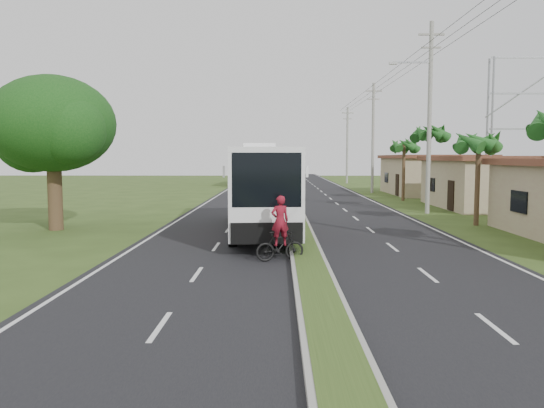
{
  "coord_description": "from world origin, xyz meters",
  "views": [
    {
      "loc": [
        -1.01,
        -15.82,
        3.55
      ],
      "look_at": [
        -1.26,
        4.22,
        1.8
      ],
      "focal_mm": 35.0,
      "sensor_mm": 36.0,
      "label": 1
    }
  ],
  "objects": [
    {
      "name": "palm_verge_d",
      "position": [
        9.3,
        28.0,
        4.55
      ],
      "size": [
        2.4,
        2.4,
        5.25
      ],
      "color": "#473321",
      "rests_on": "ground"
    },
    {
      "name": "utility_pole_b",
      "position": [
        8.47,
        18.0,
        6.26
      ],
      "size": [
        3.2,
        0.28,
        12.0
      ],
      "color": "gray",
      "rests_on": "ground"
    },
    {
      "name": "road_asphalt",
      "position": [
        0.0,
        20.0,
        0.01
      ],
      "size": [
        14.0,
        160.0,
        0.02
      ],
      "primitive_type": "cube",
      "color": "black",
      "rests_on": "ground"
    },
    {
      "name": "utility_pole_c",
      "position": [
        8.5,
        38.0,
        5.67
      ],
      "size": [
        1.6,
        0.28,
        11.0
      ],
      "color": "gray",
      "rests_on": "ground"
    },
    {
      "name": "shade_tree",
      "position": [
        -12.11,
        10.02,
        5.03
      ],
      "size": [
        6.3,
        6.0,
        7.54
      ],
      "color": "#473321",
      "rests_on": "ground"
    },
    {
      "name": "motorcyclist",
      "position": [
        -0.96,
        2.13,
        0.83
      ],
      "size": [
        1.76,
        0.95,
        2.27
      ],
      "rotation": [
        0.0,
        0.0,
        0.29
      ],
      "color": "black",
      "rests_on": "ground"
    },
    {
      "name": "median_strip",
      "position": [
        0.0,
        20.0,
        0.1
      ],
      "size": [
        1.2,
        160.0,
        0.18
      ],
      "color": "gray",
      "rests_on": "ground"
    },
    {
      "name": "shop_mid",
      "position": [
        14.0,
        22.0,
        1.86
      ],
      "size": [
        7.6,
        10.6,
        3.67
      ],
      "color": "tan",
      "rests_on": "ground"
    },
    {
      "name": "utility_pole_d",
      "position": [
        8.5,
        58.0,
        5.42
      ],
      "size": [
        1.6,
        0.28,
        10.5
      ],
      "color": "gray",
      "rests_on": "ground"
    },
    {
      "name": "lane_edge_right",
      "position": [
        6.7,
        20.0,
        0.0
      ],
      "size": [
        0.12,
        160.0,
        0.01
      ],
      "primitive_type": "cube",
      "color": "silver",
      "rests_on": "ground"
    },
    {
      "name": "palm_verge_b",
      "position": [
        9.4,
        12.0,
        4.36
      ],
      "size": [
        2.4,
        2.4,
        5.05
      ],
      "color": "#473321",
      "rests_on": "ground"
    },
    {
      "name": "coach_bus_far",
      "position": [
        -4.88,
        53.28,
        2.01
      ],
      "size": [
        3.29,
        12.27,
        3.54
      ],
      "rotation": [
        0.0,
        0.0,
        -0.05
      ],
      "color": "silver",
      "rests_on": "ground"
    },
    {
      "name": "coach_bus_main",
      "position": [
        -1.93,
        9.48,
        2.34
      ],
      "size": [
        3.71,
        13.31,
        4.25
      ],
      "rotation": [
        0.0,
        0.0,
        0.07
      ],
      "color": "white",
      "rests_on": "ground"
    },
    {
      "name": "shop_far",
      "position": [
        14.0,
        36.0,
        1.93
      ],
      "size": [
        8.6,
        11.6,
        3.82
      ],
      "color": "tan",
      "rests_on": "ground"
    },
    {
      "name": "ground",
      "position": [
        0.0,
        0.0,
        0.0
      ],
      "size": [
        180.0,
        180.0,
        0.0
      ],
      "primitive_type": "plane",
      "color": "#32471A",
      "rests_on": "ground"
    },
    {
      "name": "palm_verge_c",
      "position": [
        8.8,
        19.0,
        5.12
      ],
      "size": [
        2.4,
        2.4,
        5.85
      ],
      "color": "#473321",
      "rests_on": "ground"
    },
    {
      "name": "lane_edge_left",
      "position": [
        -6.7,
        20.0,
        0.0
      ],
      "size": [
        0.12,
        160.0,
        0.01
      ],
      "primitive_type": "cube",
      "color": "silver",
      "rests_on": "ground"
    }
  ]
}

